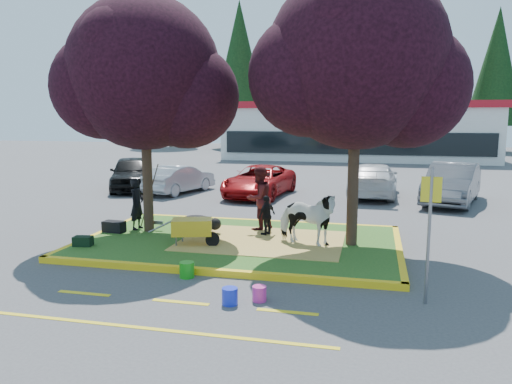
% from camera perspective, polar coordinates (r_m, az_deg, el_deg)
% --- Properties ---
extents(ground, '(90.00, 90.00, 0.00)m').
position_cam_1_polar(ground, '(13.34, -1.84, -6.09)').
color(ground, '#424244').
rests_on(ground, ground).
extents(median_island, '(8.00, 5.00, 0.15)m').
position_cam_1_polar(median_island, '(13.32, -1.84, -5.77)').
color(median_island, '#26591B').
rests_on(median_island, ground).
extents(curb_near, '(8.30, 0.16, 0.15)m').
position_cam_1_polar(curb_near, '(10.95, -5.41, -9.07)').
color(curb_near, yellow).
rests_on(curb_near, ground).
extents(curb_far, '(8.30, 0.16, 0.15)m').
position_cam_1_polar(curb_far, '(15.76, 0.61, -3.47)').
color(curb_far, yellow).
rests_on(curb_far, ground).
extents(curb_left, '(0.16, 5.30, 0.15)m').
position_cam_1_polar(curb_left, '(14.89, -17.23, -4.61)').
color(curb_left, yellow).
rests_on(curb_left, ground).
extents(curb_right, '(0.16, 5.30, 0.15)m').
position_cam_1_polar(curb_right, '(12.91, 16.05, -6.61)').
color(curb_right, yellow).
rests_on(curb_right, ground).
extents(straw_bedding, '(4.20, 3.00, 0.01)m').
position_cam_1_polar(straw_bedding, '(13.16, 0.69, -5.59)').
color(straw_bedding, tan).
rests_on(straw_bedding, median_island).
extents(tree_purple_left, '(5.06, 4.20, 6.51)m').
position_cam_1_polar(tree_purple_left, '(14.26, -12.63, 12.35)').
color(tree_purple_left, black).
rests_on(tree_purple_left, median_island).
extents(tree_purple_right, '(5.30, 4.40, 6.82)m').
position_cam_1_polar(tree_purple_right, '(12.68, 11.51, 13.76)').
color(tree_purple_right, black).
rests_on(tree_purple_right, median_island).
extents(fire_lane_stripe_a, '(1.10, 0.12, 0.01)m').
position_cam_1_polar(fire_lane_stripe_a, '(10.43, -19.04, -10.89)').
color(fire_lane_stripe_a, yellow).
rests_on(fire_lane_stripe_a, ground).
extents(fire_lane_stripe_b, '(1.10, 0.12, 0.01)m').
position_cam_1_polar(fire_lane_stripe_b, '(9.55, -8.59, -12.34)').
color(fire_lane_stripe_b, yellow).
rests_on(fire_lane_stripe_b, ground).
extents(fire_lane_stripe_c, '(1.10, 0.12, 0.01)m').
position_cam_1_polar(fire_lane_stripe_c, '(9.03, 3.61, -13.52)').
color(fire_lane_stripe_c, yellow).
rests_on(fire_lane_stripe_c, ground).
extents(fire_lane_long, '(6.00, 0.10, 0.01)m').
position_cam_1_polar(fire_lane_long, '(8.53, -11.69, -15.08)').
color(fire_lane_long, yellow).
rests_on(fire_lane_long, ground).
extents(retail_building, '(20.40, 8.40, 4.40)m').
position_cam_1_polar(retail_building, '(40.47, 11.43, 7.00)').
color(retail_building, silver).
rests_on(retail_building, ground).
extents(treeline, '(46.58, 7.80, 14.63)m').
position_cam_1_polar(treeline, '(50.28, 11.12, 13.59)').
color(treeline, black).
rests_on(treeline, ground).
extents(cow, '(1.77, 1.16, 1.38)m').
position_cam_1_polar(cow, '(12.65, 5.81, -3.05)').
color(cow, silver).
rests_on(cow, median_island).
extents(calf, '(1.16, 0.68, 0.49)m').
position_cam_1_polar(calf, '(14.15, -6.75, -3.62)').
color(calf, black).
rests_on(calf, median_island).
extents(handler, '(0.40, 0.57, 1.47)m').
position_cam_1_polar(handler, '(14.78, -13.45, -1.35)').
color(handler, black).
rests_on(handler, median_island).
extents(visitor_a, '(1.04, 1.11, 1.81)m').
position_cam_1_polar(visitor_a, '(14.30, 0.34, -0.74)').
color(visitor_a, '#451317').
rests_on(visitor_a, median_island).
extents(visitor_b, '(0.53, 0.70, 1.11)m').
position_cam_1_polar(visitor_b, '(13.67, 1.25, -2.69)').
color(visitor_b, black).
rests_on(visitor_b, median_island).
extents(wheelbarrow, '(1.79, 0.85, 0.67)m').
position_cam_1_polar(wheelbarrow, '(12.75, -7.29, -4.01)').
color(wheelbarrow, black).
rests_on(wheelbarrow, median_island).
extents(gear_bag_dark, '(0.64, 0.39, 0.31)m').
position_cam_1_polar(gear_bag_dark, '(14.68, -15.93, -3.82)').
color(gear_bag_dark, black).
rests_on(gear_bag_dark, median_island).
extents(gear_bag_green, '(0.50, 0.35, 0.24)m').
position_cam_1_polar(gear_bag_green, '(13.39, -19.17, -5.32)').
color(gear_bag_green, black).
rests_on(gear_bag_green, median_island).
extents(sign_post, '(0.36, 0.06, 2.53)m').
position_cam_1_polar(sign_post, '(9.46, 19.23, -3.09)').
color(sign_post, slate).
rests_on(sign_post, ground).
extents(bucket_green, '(0.34, 0.34, 0.34)m').
position_cam_1_polar(bucket_green, '(10.84, -7.91, -8.79)').
color(bucket_green, '#189216').
rests_on(bucket_green, ground).
extents(bucket_pink, '(0.34, 0.34, 0.29)m').
position_cam_1_polar(bucket_pink, '(9.46, 0.39, -11.54)').
color(bucket_pink, '#D72F94').
rests_on(bucket_pink, ground).
extents(bucket_blue, '(0.38, 0.38, 0.31)m').
position_cam_1_polar(bucket_blue, '(9.31, -3.01, -11.81)').
color(bucket_blue, '#192BCC').
rests_on(bucket_blue, ground).
extents(car_black, '(3.53, 4.85, 1.54)m').
position_cam_1_polar(car_black, '(23.70, -14.04, 2.12)').
color(car_black, black).
rests_on(car_black, ground).
extents(car_silver, '(2.27, 3.95, 1.23)m').
position_cam_1_polar(car_silver, '(22.32, -8.71, 1.48)').
color(car_silver, '#9C9EA3').
rests_on(car_silver, ground).
extents(car_red, '(2.67, 4.89, 1.30)m').
position_cam_1_polar(car_red, '(21.18, 0.40, 1.29)').
color(car_red, '#A00D0F').
rests_on(car_red, ground).
extents(car_white, '(2.18, 4.89, 1.39)m').
position_cam_1_polar(car_white, '(21.72, 13.25, 1.37)').
color(car_white, silver).
rests_on(car_white, ground).
extents(car_grey, '(2.88, 5.01, 1.56)m').
position_cam_1_polar(car_grey, '(20.85, 21.49, 0.91)').
color(car_grey, '#57585E').
rests_on(car_grey, ground).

